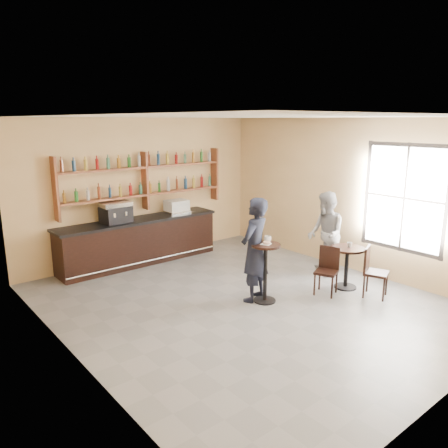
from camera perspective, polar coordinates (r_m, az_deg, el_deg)
floor at (r=7.86m, az=2.62°, el=-10.17°), size 7.00×7.00×0.00m
ceiling at (r=7.21m, az=2.90°, el=13.84°), size 7.00×7.00×0.00m
wall_back at (r=10.19m, az=-10.60°, el=4.47°), size 7.00×0.00×7.00m
wall_left at (r=5.85m, az=-19.62°, el=-2.69°), size 0.00×7.00×7.00m
wall_right at (r=9.61m, az=16.17°, el=3.64°), size 0.00×7.00×7.00m
window_pane at (r=8.98m, az=22.48°, el=3.14°), size 0.00×2.00×2.00m
window_frame at (r=8.97m, az=22.46°, el=3.13°), size 0.04×1.70×2.10m
shelf_unit at (r=10.05m, az=-10.29°, el=5.57°), size 4.00×0.26×1.40m
liquor_bottles at (r=10.03m, az=-10.33°, el=6.53°), size 3.68×0.10×1.00m
bar_counter at (r=9.97m, az=-11.00°, el=-2.19°), size 3.73×0.73×1.01m
espresso_machine at (r=9.57m, az=-13.94°, el=1.48°), size 0.67×0.48×0.44m
pastry_case at (r=10.32m, az=-6.22°, el=2.28°), size 0.54×0.44×0.31m
pedestal_table at (r=7.74m, az=5.41°, el=-6.40°), size 0.57×0.57×1.06m
napkin at (r=7.57m, az=5.50°, el=-2.62°), size 0.21×0.21×0.00m
donut at (r=7.57m, az=5.61°, el=-2.44°), size 0.16×0.16×0.05m
cup_pedestal at (r=7.72m, az=5.72°, el=-1.94°), size 0.15×0.15×0.10m
man_main at (r=7.67m, az=4.01°, el=-3.39°), size 0.79×0.64×1.86m
cafe_table at (r=8.68m, az=15.69°, el=-5.53°), size 0.75×0.75×0.80m
cup_cafe at (r=8.59m, az=16.07°, el=-2.62°), size 0.11×0.11×0.09m
chair_west at (r=8.27m, az=13.21°, el=-6.06°), size 0.49×0.49×0.88m
chair_south at (r=8.40m, az=19.27°, el=-6.00°), size 0.52×0.52×0.93m
patron_second at (r=9.18m, az=13.11°, el=-1.29°), size 1.03×1.07×1.74m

